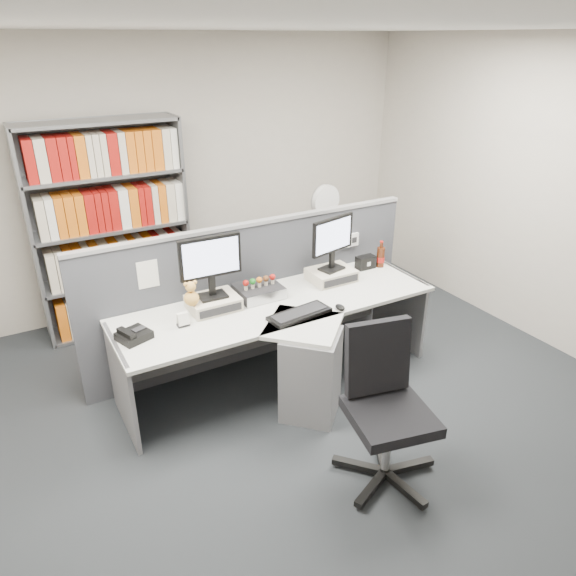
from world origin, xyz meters
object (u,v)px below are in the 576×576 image
mouse (340,307)px  office_chair (385,402)px  desktop_pc (259,291)px  desk_calendar (183,320)px  desk_fan (325,205)px  desk_phone (133,335)px  shelving_unit (111,232)px  monitor_left (211,262)px  speaker (366,262)px  desk (291,344)px  monitor_right (333,239)px  filing_cabinet (323,267)px  keyboard (299,314)px  cola_bottle (380,257)px

mouse → office_chair: bearing=-107.1°
desktop_pc → mouse: bearing=-49.1°
desk_calendar → desk_fan: (1.98, 1.17, 0.29)m
desk_fan → desk_calendar: bearing=-149.5°
desk_phone → shelving_unit: bearing=81.3°
monitor_left → shelving_unit: 1.53m
monitor_left → office_chair: (0.57, -1.43, -0.56)m
desk_phone → speaker: speaker is taller
desktop_pc → desk: bearing=-79.1°
monitor_left → monitor_right: size_ratio=1.06×
desk_calendar → desk_fan: 2.32m
shelving_unit → desk_phone: bearing=-98.7°
desktop_pc → desk_fan: bearing=37.9°
monitor_left → filing_cabinet: size_ratio=0.70×
desk_phone → desk: bearing=-10.8°
keyboard → office_chair: (0.04, -0.99, -0.18)m
desktop_pc → cola_bottle: (1.26, 0.01, 0.05)m
desk_calendar → mouse: bearing=-16.8°
desktop_pc → shelving_unit: 1.68m
desk → cola_bottle: size_ratio=10.47×
desktop_pc → desk_calendar: desk_calendar is taller
desk → filing_cabinet: bearing=49.4°
keyboard → desk_calendar: 0.87m
monitor_left → office_chair: size_ratio=0.48×
mouse → desk_phone: desk_phone is taller
keyboard → desk_fan: (1.16, 1.45, 0.32)m
desktop_pc → cola_bottle: bearing=0.6°
desk → office_chair: bearing=-85.3°
speaker → cola_bottle: bearing=-14.1°
cola_bottle → filing_cabinet: bearing=88.7°
desk → desk_phone: desk_phone is taller
desk → desk_fan: size_ratio=4.60×
desktop_pc → office_chair: bearing=-83.6°
speaker → shelving_unit: 2.40m
monitor_right → desk_fan: size_ratio=0.82×
desk → monitor_left: size_ratio=5.28×
monitor_left → shelving_unit: size_ratio=0.25×
mouse → desk_phone: bearing=167.6°
monitor_right → mouse: size_ratio=4.71×
monitor_left → mouse: monitor_left is taller
monitor_right → desk_phone: bearing=-174.7°
cola_bottle → desk_phone: bearing=-175.1°
monitor_left → keyboard: size_ratio=0.95×
monitor_left → speaker: 1.56m
keyboard → cola_bottle: 1.23m
desk_phone → speaker: 2.20m
desk_phone → monitor_left: bearing=13.8°
desk → office_chair: 1.05m
shelving_unit → desktop_pc: bearing=-60.4°
desk → keyboard: 0.29m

